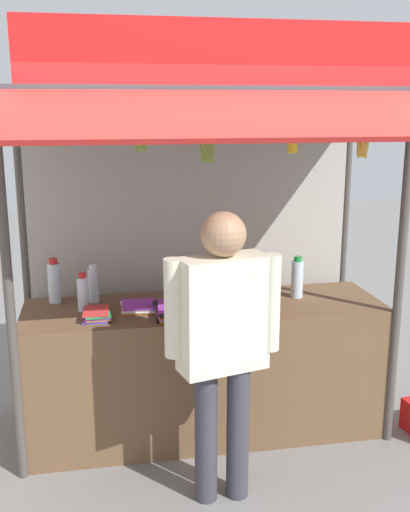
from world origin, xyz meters
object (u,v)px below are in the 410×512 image
at_px(magazine_stack_left, 139,306).
at_px(banana_bunch_rightmost, 293,143).
at_px(magazine_stack_back_left, 97,314).
at_px(banana_bunch_inner_right, 141,140).
at_px(water_bottle_front_right, 228,285).
at_px(vendor_person, 223,333).
at_px(water_bottle_far_right, 297,278).
at_px(water_bottle_far_left, 93,284).
at_px(water_bottle_right, 54,282).
at_px(banana_bunch_inner_left, 207,149).
at_px(magazine_stack_rear_center, 173,310).
at_px(water_bottle_mid_left, 83,293).
at_px(banana_bunch_leftmost, 362,147).

distance_m(magazine_stack_left, banana_bunch_rightmost, 1.49).
bearing_deg(magazine_stack_back_left, banana_bunch_inner_right, -48.83).
xyz_separation_m(water_bottle_front_right, vendor_person, (-0.22, -0.87, -0.01)).
height_order(water_bottle_far_right, water_bottle_far_left, water_bottle_far_right).
bearing_deg(water_bottle_far_left, water_bottle_right, 172.09).
xyz_separation_m(water_bottle_far_left, vendor_person, (0.71, -1.02, -0.03)).
distance_m(banana_bunch_inner_left, vendor_person, 1.05).
bearing_deg(magazine_stack_rear_center, magazine_stack_back_left, 174.93).
bearing_deg(banana_bunch_inner_right, magazine_stack_rear_center, 53.62).
distance_m(water_bottle_right, banana_bunch_inner_left, 1.52).
bearing_deg(banana_bunch_rightmost, water_bottle_mid_left, 158.15).
distance_m(water_bottle_right, magazine_stack_back_left, 0.50).
relative_size(banana_bunch_leftmost, vendor_person, 0.17).
height_order(water_bottle_front_right, banana_bunch_inner_left, banana_bunch_inner_left).
bearing_deg(water_bottle_far_left, banana_bunch_inner_left, -45.36).
distance_m(water_bottle_front_right, banana_bunch_leftmost, 1.32).
bearing_deg(banana_bunch_rightmost, water_bottle_right, 153.46).
height_order(water_bottle_far_left, vendor_person, vendor_person).
distance_m(water_bottle_mid_left, water_bottle_front_right, 1.00).
distance_m(water_bottle_mid_left, vendor_person, 1.14).
bearing_deg(banana_bunch_inner_left, water_bottle_mid_left, 146.06).
bearing_deg(magazine_stack_rear_center, banana_bunch_inner_left, -58.92).
distance_m(magazine_stack_left, magazine_stack_rear_center, 0.27).
height_order(water_bottle_mid_left, vendor_person, vendor_person).
distance_m(banana_bunch_inner_left, banana_bunch_inner_right, 0.38).
xyz_separation_m(water_bottle_mid_left, banana_bunch_leftmost, (1.70, -0.50, 0.97)).
bearing_deg(water_bottle_mid_left, water_bottle_front_right, 2.12).
distance_m(water_bottle_right, magazine_stack_rear_center, 0.90).
bearing_deg(water_bottle_right, banana_bunch_rightmost, -26.54).
distance_m(banana_bunch_inner_right, vendor_person, 1.18).
bearing_deg(vendor_person, water_bottle_far_left, 110.73).
relative_size(water_bottle_far_left, banana_bunch_leftmost, 0.94).
xyz_separation_m(water_bottle_front_right, magazine_stack_left, (-0.63, -0.09, -0.09)).
xyz_separation_m(water_bottle_right, magazine_stack_rear_center, (0.78, -0.44, -0.11)).
height_order(water_bottle_far_left, magazine_stack_back_left, water_bottle_far_left).
bearing_deg(banana_bunch_leftmost, water_bottle_mid_left, 163.46).
bearing_deg(water_bottle_far_right, vendor_person, -130.30).
xyz_separation_m(water_bottle_mid_left, banana_bunch_inner_right, (0.37, -0.51, 1.03)).
relative_size(water_bottle_mid_left, vendor_person, 0.15).
relative_size(water_bottle_front_right, magazine_stack_back_left, 0.92).
distance_m(water_bottle_far_left, banana_bunch_rightmost, 1.70).
xyz_separation_m(banana_bunch_leftmost, vendor_person, (-0.92, -0.33, -1.00)).
distance_m(magazine_stack_rear_center, vendor_person, 0.64).
height_order(water_bottle_far_left, banana_bunch_leftmost, banana_bunch_leftmost).
height_order(water_bottle_mid_left, banana_bunch_inner_left, banana_bunch_inner_left).
xyz_separation_m(magazine_stack_rear_center, banana_bunch_rightmost, (0.68, -0.28, 1.09)).
xyz_separation_m(water_bottle_front_right, magazine_stack_rear_center, (-0.42, -0.26, -0.07)).
relative_size(water_bottle_front_right, banana_bunch_inner_left, 0.78).
xyz_separation_m(magazine_stack_back_left, vendor_person, (0.69, -0.65, 0.07)).
bearing_deg(banana_bunch_rightmost, banana_bunch_inner_left, -179.95).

